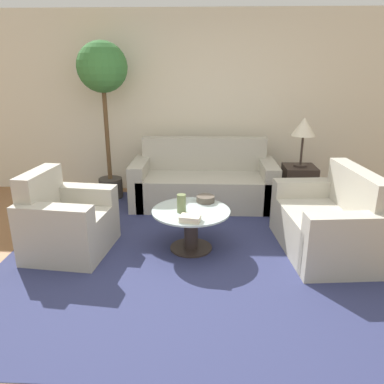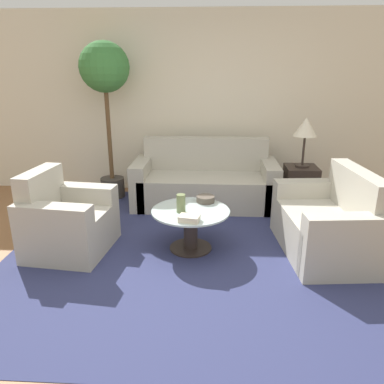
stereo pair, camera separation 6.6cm
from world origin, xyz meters
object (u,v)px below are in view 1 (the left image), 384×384
(coffee_table, at_px, (191,224))
(potted_plant, at_px, (103,81))
(vase, at_px, (181,203))
(sofa_main, at_px, (204,183))
(armchair, at_px, (65,225))
(loveseat, at_px, (330,225))
(table_lamp, at_px, (304,128))
(bowl, at_px, (205,199))
(book_stack, at_px, (190,219))

(coffee_table, distance_m, potted_plant, 2.45)
(potted_plant, distance_m, vase, 2.31)
(sofa_main, xyz_separation_m, armchair, (-1.41, -1.49, 0.00))
(loveseat, relative_size, coffee_table, 1.62)
(table_lamp, height_order, bowl, table_lamp)
(sofa_main, distance_m, coffee_table, 1.41)
(coffee_table, relative_size, potted_plant, 0.37)
(loveseat, relative_size, vase, 6.99)
(potted_plant, relative_size, book_stack, 10.14)
(vase, bearing_deg, table_lamp, 41.77)
(armchair, bearing_deg, book_stack, -92.60)
(armchair, distance_m, potted_plant, 2.17)
(coffee_table, height_order, bowl, bowl)
(vase, height_order, book_stack, vase)
(vase, xyz_separation_m, book_stack, (0.10, -0.24, -0.06))
(table_lamp, bearing_deg, sofa_main, 174.04)
(armchair, height_order, loveseat, loveseat)
(bowl, bearing_deg, armchair, -166.65)
(vase, bearing_deg, coffee_table, 30.16)
(armchair, bearing_deg, coffee_table, -79.86)
(potted_plant, xyz_separation_m, book_stack, (1.25, -1.89, -1.18))
(armchair, relative_size, vase, 4.89)
(book_stack, bearing_deg, coffee_table, 101.58)
(loveseat, relative_size, table_lamp, 2.05)
(loveseat, bearing_deg, armchair, -93.11)
(coffee_table, height_order, book_stack, book_stack)
(table_lamp, distance_m, bowl, 1.72)
(coffee_table, distance_m, bowl, 0.35)
(armchair, relative_size, potted_plant, 0.42)
(book_stack, bearing_deg, sofa_main, 97.03)
(loveseat, bearing_deg, book_stack, -83.19)
(potted_plant, height_order, vase, potted_plant)
(loveseat, xyz_separation_m, vase, (-1.52, -0.07, 0.24))
(table_lamp, xyz_separation_m, potted_plant, (-2.64, 0.33, 0.57))
(loveseat, xyz_separation_m, bowl, (-1.28, 0.24, 0.18))
(sofa_main, distance_m, bowl, 1.16)
(sofa_main, height_order, coffee_table, sofa_main)
(coffee_table, bearing_deg, armchair, -176.11)
(sofa_main, height_order, armchair, sofa_main)
(vase, bearing_deg, sofa_main, 81.82)
(armchair, bearing_deg, potted_plant, 4.66)
(armchair, height_order, vase, armchair)
(armchair, xyz_separation_m, vase, (1.20, 0.03, 0.24))
(bowl, relative_size, book_stack, 0.92)
(potted_plant, bearing_deg, loveseat, -30.60)
(armchair, xyz_separation_m, book_stack, (1.30, -0.20, 0.17))
(vase, bearing_deg, potted_plant, 124.86)
(book_stack, bearing_deg, potted_plant, 134.29)
(sofa_main, distance_m, vase, 1.49)
(potted_plant, height_order, book_stack, potted_plant)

